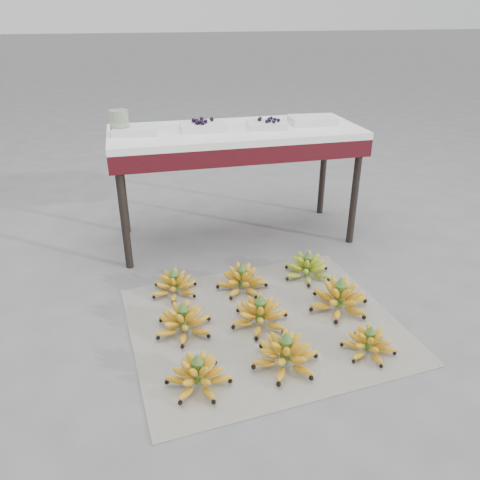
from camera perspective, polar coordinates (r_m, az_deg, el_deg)
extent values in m
plane|color=#5D5D5F|center=(2.33, 2.44, -9.74)|extent=(60.00, 60.00, 0.00)
cube|color=silver|center=(2.30, 2.95, -10.21)|extent=(1.34, 1.16, 0.01)
ellipsoid|color=gold|center=(1.96, -5.10, -16.37)|extent=(0.34, 0.34, 0.08)
ellipsoid|color=gold|center=(1.94, -5.14, -15.64)|extent=(0.24, 0.24, 0.06)
ellipsoid|color=gold|center=(1.91, -5.18, -14.93)|extent=(0.16, 0.16, 0.05)
cylinder|color=#3F6826|center=(1.94, -5.14, -15.64)|extent=(0.04, 0.04, 0.11)
cone|color=#3F6826|center=(1.89, -5.23, -14.12)|extent=(0.05, 0.05, 0.04)
ellipsoid|color=gold|center=(2.05, 5.54, -14.02)|extent=(0.31, 0.31, 0.08)
ellipsoid|color=gold|center=(2.02, 5.59, -13.23)|extent=(0.22, 0.22, 0.06)
ellipsoid|color=gold|center=(2.00, 5.63, -12.46)|extent=(0.14, 0.14, 0.05)
cylinder|color=#3F6826|center=(2.02, 5.59, -13.23)|extent=(0.05, 0.05, 0.12)
cone|color=#3F6826|center=(1.98, 5.68, -11.58)|extent=(0.05, 0.05, 0.04)
ellipsoid|color=gold|center=(2.18, 15.36, -12.32)|extent=(0.26, 0.26, 0.07)
ellipsoid|color=gold|center=(2.16, 15.46, -11.69)|extent=(0.18, 0.18, 0.05)
ellipsoid|color=gold|center=(2.15, 15.55, -11.09)|extent=(0.12, 0.12, 0.04)
cylinder|color=#3F6826|center=(2.16, 15.46, -11.69)|extent=(0.04, 0.04, 0.09)
cone|color=#3F6826|center=(2.13, 15.66, -10.41)|extent=(0.04, 0.04, 0.03)
ellipsoid|color=gold|center=(2.23, -6.86, -10.19)|extent=(0.27, 0.27, 0.08)
ellipsoid|color=gold|center=(2.21, -6.91, -9.46)|extent=(0.19, 0.19, 0.06)
ellipsoid|color=gold|center=(2.19, -6.95, -8.76)|extent=(0.12, 0.12, 0.05)
cylinder|color=#3F6826|center=(2.21, -6.91, -9.46)|extent=(0.04, 0.04, 0.11)
cone|color=#3F6826|center=(2.17, -7.01, -7.96)|extent=(0.05, 0.05, 0.04)
ellipsoid|color=gold|center=(2.27, 2.46, -9.37)|extent=(0.29, 0.29, 0.08)
ellipsoid|color=gold|center=(2.24, 2.48, -8.62)|extent=(0.21, 0.21, 0.06)
ellipsoid|color=gold|center=(2.23, 2.50, -7.91)|extent=(0.14, 0.14, 0.05)
cylinder|color=#3F6826|center=(2.24, 2.48, -8.62)|extent=(0.05, 0.05, 0.11)
cone|color=#3F6826|center=(2.20, 2.52, -7.09)|extent=(0.05, 0.05, 0.04)
ellipsoid|color=gold|center=(2.42, 11.96, -7.31)|extent=(0.40, 0.40, 0.09)
ellipsoid|color=gold|center=(2.40, 12.05, -6.53)|extent=(0.28, 0.28, 0.07)
ellipsoid|color=gold|center=(2.38, 12.13, -5.78)|extent=(0.18, 0.18, 0.06)
cylinder|color=#3F6826|center=(2.40, 12.05, -6.53)|extent=(0.05, 0.05, 0.12)
cone|color=#3F6826|center=(2.36, 12.23, -4.93)|extent=(0.06, 0.06, 0.04)
ellipsoid|color=gold|center=(2.52, -7.97, -5.72)|extent=(0.26, 0.26, 0.07)
ellipsoid|color=gold|center=(2.50, -8.01, -5.10)|extent=(0.18, 0.18, 0.06)
ellipsoid|color=gold|center=(2.49, -8.06, -4.50)|extent=(0.12, 0.12, 0.05)
cylinder|color=#3F6826|center=(2.50, -8.01, -5.10)|extent=(0.04, 0.04, 0.10)
cone|color=#3F6826|center=(2.47, -8.10, -3.83)|extent=(0.05, 0.05, 0.04)
ellipsoid|color=gold|center=(2.53, 0.24, -5.23)|extent=(0.35, 0.35, 0.08)
ellipsoid|color=gold|center=(2.51, 0.24, -4.55)|extent=(0.24, 0.24, 0.06)
ellipsoid|color=gold|center=(2.49, 0.24, -3.91)|extent=(0.16, 0.16, 0.05)
cylinder|color=#3F6826|center=(2.51, 0.24, -4.55)|extent=(0.04, 0.04, 0.11)
cone|color=#3F6826|center=(2.47, 0.24, -3.17)|extent=(0.05, 0.05, 0.04)
ellipsoid|color=olive|center=(2.67, 8.19, -3.66)|extent=(0.27, 0.27, 0.08)
ellipsoid|color=olive|center=(2.65, 8.23, -3.01)|extent=(0.19, 0.19, 0.06)
ellipsoid|color=olive|center=(2.64, 8.28, -2.39)|extent=(0.12, 0.12, 0.05)
cylinder|color=#3F6826|center=(2.65, 8.23, -3.01)|extent=(0.04, 0.04, 0.11)
cone|color=#3F6826|center=(2.62, 8.33, -1.69)|extent=(0.05, 0.05, 0.04)
cylinder|color=black|center=(2.69, -14.00, 3.13)|extent=(0.04, 0.04, 0.68)
cylinder|color=black|center=(3.01, 13.81, 5.64)|extent=(0.04, 0.04, 0.68)
cylinder|color=black|center=(3.16, -14.18, 6.62)|extent=(0.04, 0.04, 0.68)
cylinder|color=black|center=(3.44, 10.11, 8.58)|extent=(0.04, 0.04, 0.68)
cube|color=#4A0E15|center=(2.91, -0.55, 11.72)|extent=(1.51, 0.60, 0.10)
cube|color=white|center=(2.89, -0.55, 13.06)|extent=(1.51, 0.60, 0.04)
cube|color=silver|center=(2.81, -12.58, 12.92)|extent=(0.27, 0.21, 0.04)
cube|color=silver|center=(2.85, -4.54, 13.64)|extent=(0.27, 0.20, 0.04)
sphere|color=black|center=(2.88, -3.46, 14.50)|extent=(0.03, 0.03, 0.03)
sphere|color=black|center=(2.89, -4.71, 14.50)|extent=(0.03, 0.03, 0.03)
sphere|color=black|center=(2.86, -5.69, 14.32)|extent=(0.03, 0.03, 0.03)
sphere|color=black|center=(2.79, -4.58, 14.05)|extent=(0.03, 0.03, 0.03)
sphere|color=black|center=(2.84, -5.26, 14.27)|extent=(0.03, 0.03, 0.03)
sphere|color=black|center=(2.82, -4.23, 14.22)|extent=(0.03, 0.03, 0.03)
sphere|color=black|center=(2.80, -5.31, 14.07)|extent=(0.03, 0.03, 0.03)
sphere|color=black|center=(2.80, -4.99, 14.12)|extent=(0.03, 0.03, 0.03)
cube|color=silver|center=(2.90, 3.28, 13.83)|extent=(0.26, 0.20, 0.04)
sphere|color=black|center=(2.85, 4.15, 14.23)|extent=(0.02, 0.02, 0.02)
sphere|color=black|center=(2.94, 3.83, 14.60)|extent=(0.02, 0.02, 0.02)
sphere|color=black|center=(2.85, 3.29, 14.24)|extent=(0.02, 0.02, 0.02)
sphere|color=black|center=(2.91, 4.26, 14.45)|extent=(0.02, 0.02, 0.02)
sphere|color=black|center=(2.93, 2.49, 14.58)|extent=(0.02, 0.02, 0.02)
sphere|color=black|center=(2.89, 4.70, 14.36)|extent=(0.02, 0.02, 0.02)
sphere|color=black|center=(2.91, 3.57, 14.49)|extent=(0.02, 0.02, 0.02)
sphere|color=black|center=(2.88, 3.62, 14.35)|extent=(0.02, 0.02, 0.02)
sphere|color=black|center=(2.91, 2.42, 14.52)|extent=(0.02, 0.02, 0.02)
sphere|color=black|center=(2.90, 2.36, 14.49)|extent=(0.02, 0.02, 0.02)
cube|color=silver|center=(3.03, 8.80, 14.23)|extent=(0.29, 0.22, 0.04)
cylinder|color=beige|center=(2.82, -14.50, 13.72)|extent=(0.14, 0.14, 0.14)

